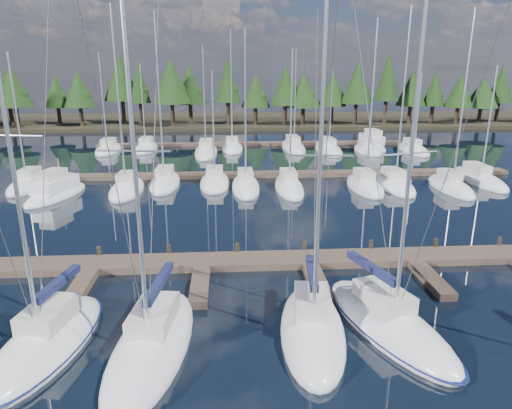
{
  "coord_description": "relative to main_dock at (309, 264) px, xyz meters",
  "views": [
    {
      "loc": [
        -4.49,
        -5.98,
        10.76
      ],
      "look_at": [
        -2.71,
        22.0,
        2.36
      ],
      "focal_mm": 32.0,
      "sensor_mm": 36.0,
      "label": 1
    }
  ],
  "objects": [
    {
      "name": "ground",
      "position": [
        0.0,
        12.64,
        -0.2
      ],
      "size": [
        260.0,
        260.0,
        0.0
      ],
      "primitive_type": "plane",
      "color": "black",
      "rests_on": "ground"
    },
    {
      "name": "far_shore",
      "position": [
        0.0,
        72.64,
        0.1
      ],
      "size": [
        220.0,
        30.0,
        0.6
      ],
      "primitive_type": "cube",
      "color": "black",
      "rests_on": "ground"
    },
    {
      "name": "main_dock",
      "position": [
        0.0,
        0.0,
        0.0
      ],
      "size": [
        44.0,
        6.13,
        0.9
      ],
      "color": "brown",
      "rests_on": "ground"
    },
    {
      "name": "back_docks",
      "position": [
        0.0,
        32.23,
        -0.0
      ],
      "size": [
        50.0,
        21.8,
        0.4
      ],
      "color": "brown",
      "rests_on": "ground"
    },
    {
      "name": "front_sailboat_1",
      "position": [
        -11.82,
        -7.0,
        0.1
      ],
      "size": [
        4.32,
        8.21,
        15.58
      ],
      "color": "white",
      "rests_on": "ground"
    },
    {
      "name": "front_sailboat_2",
      "position": [
        -7.59,
        -7.4,
        0.09
      ],
      "size": [
        3.83,
        8.83,
        14.67
      ],
      "color": "white",
      "rests_on": "ground"
    },
    {
      "name": "front_sailboat_3",
      "position": [
        -1.06,
        -6.68,
        0.1
      ],
      "size": [
        3.5,
        7.87,
        14.0
      ],
      "color": "white",
      "rests_on": "ground"
    },
    {
      "name": "front_sailboat_4",
      "position": [
        2.25,
        -6.43,
        0.08
      ],
      "size": [
        5.32,
        9.07,
        13.99
      ],
      "color": "white",
      "rests_on": "ground"
    },
    {
      "name": "back_sailboat_rows",
      "position": [
        0.42,
        27.88,
        0.06
      ],
      "size": [
        46.3,
        32.7,
        16.6
      ],
      "color": "white",
      "rests_on": "ground"
    },
    {
      "name": "motor_yacht_left",
      "position": [
        -19.44,
        15.92,
        0.24
      ],
      "size": [
        4.66,
        8.37,
        3.97
      ],
      "color": "white",
      "rests_on": "ground"
    },
    {
      "name": "motor_yacht_right",
      "position": [
        15.73,
        39.29,
        0.27
      ],
      "size": [
        3.23,
        8.71,
        4.29
      ],
      "color": "white",
      "rests_on": "ground"
    },
    {
      "name": "tree_line",
      "position": [
        -1.47,
        62.82,
        7.17
      ],
      "size": [
        183.32,
        11.96,
        13.04
      ],
      "color": "black",
      "rests_on": "far_shore"
    }
  ]
}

